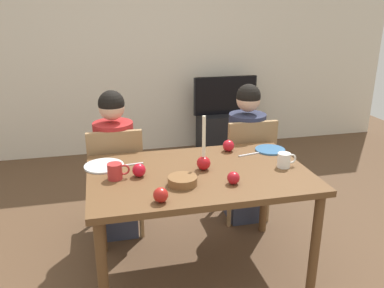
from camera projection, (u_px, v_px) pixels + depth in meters
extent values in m
plane|color=brown|center=(199.00, 270.00, 2.78)|extent=(7.68, 7.68, 0.00)
cube|color=beige|center=(146.00, 45.00, 4.74)|extent=(6.40, 0.10, 2.60)
cube|color=brown|center=(199.00, 175.00, 2.54)|extent=(1.40, 0.90, 0.04)
cylinder|color=brown|center=(103.00, 277.00, 2.17)|extent=(0.06, 0.06, 0.71)
cylinder|color=brown|center=(315.00, 246.00, 2.45)|extent=(0.06, 0.06, 0.71)
cylinder|color=brown|center=(100.00, 209.00, 2.88)|extent=(0.06, 0.06, 0.71)
cylinder|color=brown|center=(265.00, 191.00, 3.16)|extent=(0.06, 0.06, 0.71)
cube|color=#99754C|center=(116.00, 181.00, 3.16)|extent=(0.40, 0.40, 0.04)
cube|color=#99754C|center=(116.00, 161.00, 2.92)|extent=(0.40, 0.04, 0.45)
cylinder|color=#99754C|center=(137.00, 195.00, 3.43)|extent=(0.04, 0.04, 0.41)
cylinder|color=#99754C|center=(97.00, 199.00, 3.36)|extent=(0.04, 0.04, 0.41)
cylinder|color=#99754C|center=(141.00, 214.00, 3.12)|extent=(0.04, 0.04, 0.41)
cylinder|color=#99754C|center=(97.00, 219.00, 3.05)|extent=(0.04, 0.04, 0.41)
cube|color=#99754C|center=(243.00, 169.00, 3.40)|extent=(0.40, 0.40, 0.04)
cube|color=#99754C|center=(252.00, 149.00, 3.15)|extent=(0.40, 0.04, 0.45)
cylinder|color=#99754C|center=(253.00, 183.00, 3.66)|extent=(0.04, 0.04, 0.41)
cylinder|color=#99754C|center=(218.00, 187.00, 3.59)|extent=(0.04, 0.04, 0.41)
cylinder|color=#99754C|center=(268.00, 199.00, 3.35)|extent=(0.04, 0.04, 0.41)
cylinder|color=#99754C|center=(229.00, 204.00, 3.28)|extent=(0.04, 0.04, 0.41)
cube|color=#33384C|center=(118.00, 207.00, 3.19)|extent=(0.28, 0.28, 0.45)
cylinder|color=#AD2323|center=(115.00, 153.00, 3.03)|extent=(0.30, 0.30, 0.48)
sphere|color=tan|center=(112.00, 107.00, 2.92)|extent=(0.19, 0.19, 0.19)
sphere|color=black|center=(111.00, 103.00, 2.91)|extent=(0.19, 0.19, 0.19)
cube|color=#33384C|center=(244.00, 193.00, 3.42)|extent=(0.28, 0.28, 0.45)
cylinder|color=#282D47|center=(246.00, 142.00, 3.26)|extent=(0.30, 0.30, 0.48)
sphere|color=tan|center=(248.00, 100.00, 3.15)|extent=(0.19, 0.19, 0.19)
sphere|color=black|center=(249.00, 96.00, 3.14)|extent=(0.19, 0.19, 0.19)
cube|color=black|center=(224.00, 132.00, 5.01)|extent=(0.64, 0.40, 0.48)
cube|color=black|center=(225.00, 95.00, 4.86)|extent=(0.79, 0.04, 0.46)
cube|color=black|center=(225.00, 95.00, 4.86)|extent=(0.76, 0.05, 0.46)
sphere|color=red|center=(204.00, 163.00, 2.55)|extent=(0.09, 0.09, 0.09)
cylinder|color=#EFE5C6|center=(204.00, 137.00, 2.49)|extent=(0.02, 0.02, 0.27)
cylinder|color=silver|center=(104.00, 166.00, 2.61)|extent=(0.26, 0.26, 0.01)
cylinder|color=teal|center=(270.00, 150.00, 2.90)|extent=(0.22, 0.22, 0.01)
cylinder|color=#B72D2D|center=(115.00, 171.00, 2.42)|extent=(0.09, 0.09, 0.10)
torus|color=#B72D2D|center=(124.00, 170.00, 2.43)|extent=(0.07, 0.01, 0.07)
cylinder|color=white|center=(284.00, 160.00, 2.59)|extent=(0.08, 0.08, 0.10)
torus|color=white|center=(292.00, 159.00, 2.60)|extent=(0.07, 0.01, 0.07)
cube|color=silver|center=(130.00, 165.00, 2.64)|extent=(0.18, 0.03, 0.01)
cube|color=silver|center=(250.00, 154.00, 2.82)|extent=(0.18, 0.05, 0.01)
cylinder|color=brown|center=(183.00, 181.00, 2.34)|extent=(0.18, 0.18, 0.05)
sphere|color=red|center=(228.00, 146.00, 2.88)|extent=(0.08, 0.08, 0.08)
sphere|color=#B0161F|center=(233.00, 178.00, 2.35)|extent=(0.08, 0.08, 0.08)
sphere|color=#AB1D17|center=(161.00, 195.00, 2.13)|extent=(0.08, 0.08, 0.08)
sphere|color=red|center=(139.00, 170.00, 2.45)|extent=(0.08, 0.08, 0.08)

